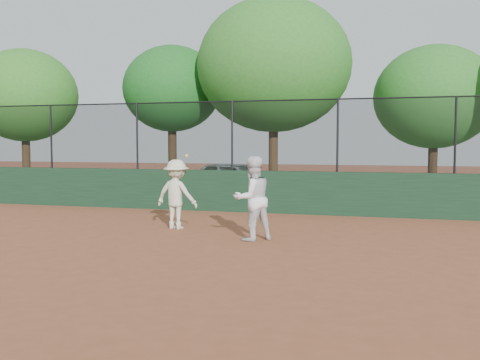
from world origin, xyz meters
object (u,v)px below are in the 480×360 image
(tree_0, at_px, (25,96))
(tree_2, at_px, (274,65))
(tree_1, at_px, (172,89))
(player_second, at_px, (252,198))
(parked_car, at_px, (236,180))
(player_main, at_px, (177,194))
(tree_3, at_px, (434,97))

(tree_0, xyz_separation_m, tree_2, (10.70, 0.59, 0.95))
(tree_1, bearing_deg, tree_2, -7.30)
(player_second, bearing_deg, parked_car, -114.62)
(parked_car, relative_size, player_main, 2.30)
(tree_2, bearing_deg, tree_1, 172.70)
(tree_1, bearing_deg, parked_car, -38.76)
(parked_car, relative_size, tree_0, 0.67)
(player_main, relative_size, tree_0, 0.29)
(tree_1, bearing_deg, player_main, -66.65)
(player_main, height_order, tree_1, tree_1)
(parked_car, xyz_separation_m, tree_3, (6.74, 3.95, 3.05))
(parked_car, height_order, tree_1, tree_1)
(tree_0, relative_size, tree_3, 1.04)
(tree_0, height_order, tree_3, tree_0)
(tree_0, xyz_separation_m, tree_3, (16.63, 2.20, -0.26))
(tree_0, height_order, tree_1, tree_1)
(player_second, relative_size, player_main, 0.99)
(tree_2, bearing_deg, player_second, -80.39)
(player_main, bearing_deg, player_second, -24.66)
(parked_car, distance_m, player_second, 7.73)
(tree_2, distance_m, tree_3, 6.26)
(player_main, distance_m, tree_3, 12.48)
(player_second, height_order, tree_0, tree_0)
(tree_0, relative_size, tree_2, 0.79)
(player_second, xyz_separation_m, player_main, (-2.05, 0.94, -0.06))
(tree_1, bearing_deg, tree_3, 5.76)
(parked_car, bearing_deg, player_second, -148.47)
(tree_3, bearing_deg, player_main, -121.52)
(tree_0, relative_size, tree_1, 0.99)
(player_main, bearing_deg, tree_0, 141.64)
(tree_1, xyz_separation_m, tree_2, (4.43, -0.57, 0.73))
(tree_3, bearing_deg, player_second, -110.82)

